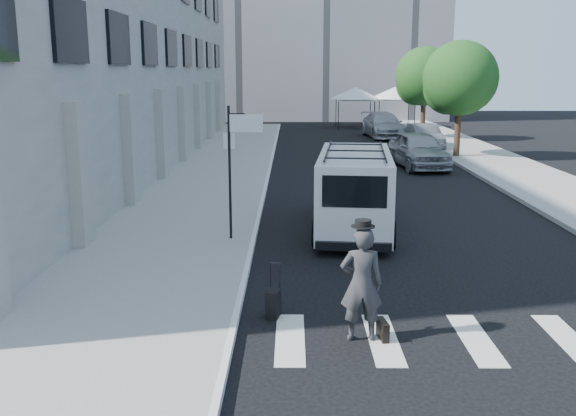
{
  "coord_description": "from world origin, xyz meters",
  "views": [
    {
      "loc": [
        -0.97,
        -13.33,
        4.55
      ],
      "look_at": [
        -1.07,
        1.69,
        1.3
      ],
      "focal_mm": 40.0,
      "sensor_mm": 36.0,
      "label": 1
    }
  ],
  "objects_px": {
    "cargo_van": "(355,190)",
    "parked_car_b": "(424,136)",
    "businessman": "(361,284)",
    "suitcase": "(273,303)",
    "parked_car_c": "(384,125)",
    "briefcase": "(383,330)",
    "parked_car_a": "(419,150)"
  },
  "relations": [
    {
      "from": "briefcase",
      "to": "cargo_van",
      "type": "xyz_separation_m",
      "value": [
        0.23,
        7.7,
        1.0
      ]
    },
    {
      "from": "briefcase",
      "to": "parked_car_c",
      "type": "relative_size",
      "value": 0.08
    },
    {
      "from": "businessman",
      "to": "cargo_van",
      "type": "relative_size",
      "value": 0.32
    },
    {
      "from": "briefcase",
      "to": "suitcase",
      "type": "xyz_separation_m",
      "value": [
        -1.91,
        1.0,
        0.1
      ]
    },
    {
      "from": "briefcase",
      "to": "suitcase",
      "type": "height_order",
      "value": "suitcase"
    },
    {
      "from": "briefcase",
      "to": "businessman",
      "type": "bearing_deg",
      "value": 171.41
    },
    {
      "from": "suitcase",
      "to": "parked_car_c",
      "type": "bearing_deg",
      "value": 90.48
    },
    {
      "from": "cargo_van",
      "to": "parked_car_b",
      "type": "xyz_separation_m",
      "value": [
        5.98,
        19.69,
        -0.46
      ]
    },
    {
      "from": "businessman",
      "to": "cargo_van",
      "type": "distance_m",
      "value": 7.73
    },
    {
      "from": "businessman",
      "to": "parked_car_c",
      "type": "relative_size",
      "value": 0.35
    },
    {
      "from": "briefcase",
      "to": "parked_car_c",
      "type": "xyz_separation_m",
      "value": [
        4.68,
        33.63,
        0.66
      ]
    },
    {
      "from": "businessman",
      "to": "suitcase",
      "type": "height_order",
      "value": "businessman"
    },
    {
      "from": "businessman",
      "to": "suitcase",
      "type": "relative_size",
      "value": 1.96
    },
    {
      "from": "cargo_van",
      "to": "parked_car_c",
      "type": "bearing_deg",
      "value": 85.93
    },
    {
      "from": "suitcase",
      "to": "parked_car_c",
      "type": "xyz_separation_m",
      "value": [
        6.59,
        32.63,
        0.55
      ]
    },
    {
      "from": "briefcase",
      "to": "parked_car_a",
      "type": "bearing_deg",
      "value": 68.86
    },
    {
      "from": "briefcase",
      "to": "parked_car_a",
      "type": "distance_m",
      "value": 20.3
    },
    {
      "from": "briefcase",
      "to": "cargo_van",
      "type": "bearing_deg",
      "value": 79.72
    },
    {
      "from": "cargo_van",
      "to": "briefcase",
      "type": "bearing_deg",
      "value": -86.01
    },
    {
      "from": "cargo_van",
      "to": "parked_car_c",
      "type": "distance_m",
      "value": 26.31
    },
    {
      "from": "suitcase",
      "to": "parked_car_c",
      "type": "distance_m",
      "value": 33.29
    },
    {
      "from": "suitcase",
      "to": "parked_car_a",
      "type": "bearing_deg",
      "value": 83.31
    },
    {
      "from": "businessman",
      "to": "parked_car_a",
      "type": "distance_m",
      "value": 20.37
    },
    {
      "from": "briefcase",
      "to": "parked_car_b",
      "type": "relative_size",
      "value": 0.1
    },
    {
      "from": "parked_car_b",
      "to": "parked_car_c",
      "type": "distance_m",
      "value": 6.42
    },
    {
      "from": "parked_car_a",
      "to": "parked_car_b",
      "type": "xyz_separation_m",
      "value": [
        1.8,
        7.6,
        -0.14
      ]
    },
    {
      "from": "businessman",
      "to": "parked_car_b",
      "type": "xyz_separation_m",
      "value": [
        6.59,
        27.4,
        -0.28
      ]
    },
    {
      "from": "parked_car_b",
      "to": "parked_car_c",
      "type": "relative_size",
      "value": 0.76
    },
    {
      "from": "businessman",
      "to": "suitcase",
      "type": "distance_m",
      "value": 1.97
    },
    {
      "from": "suitcase",
      "to": "parked_car_c",
      "type": "height_order",
      "value": "parked_car_c"
    },
    {
      "from": "businessman",
      "to": "parked_car_b",
      "type": "bearing_deg",
      "value": -103.45
    },
    {
      "from": "parked_car_c",
      "to": "businessman",
      "type": "bearing_deg",
      "value": -104.71
    }
  ]
}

